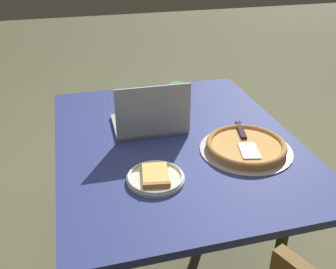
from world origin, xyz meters
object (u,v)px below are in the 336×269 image
pizza_plate (155,178)px  laptop (150,120)px  drink_cup (177,93)px  table_knife (154,93)px  pizza_tray (246,146)px  dining_table (176,151)px

pizza_plate → laptop: bearing=-9.6°
pizza_plate → drink_cup: 0.69m
table_knife → pizza_tray: bearing=-161.2°
laptop → drink_cup: 0.31m
table_knife → drink_cup: bearing=-152.6°
dining_table → pizza_tray: bearing=-123.5°
dining_table → pizza_plate: (-0.28, 0.16, 0.08)m
pizza_plate → table_knife: bearing=-12.6°
dining_table → pizza_tray: size_ratio=3.31×
laptop → pizza_plate: (-0.39, 0.07, -0.04)m
pizza_tray → dining_table: bearing=56.5°
pizza_plate → table_knife: pizza_plate is taller
pizza_plate → drink_cup: (0.64, -0.26, 0.04)m
laptop → pizza_tray: size_ratio=0.86×
laptop → pizza_plate: size_ratio=1.53×
table_knife → laptop: bearing=164.5°
dining_table → laptop: (0.11, 0.09, 0.11)m
pizza_plate → pizza_tray: 0.43m
laptop → pizza_tray: bearing=-129.3°
dining_table → pizza_plate: pizza_plate is taller
pizza_plate → dining_table: bearing=-29.3°
drink_cup → laptop: bearing=141.2°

